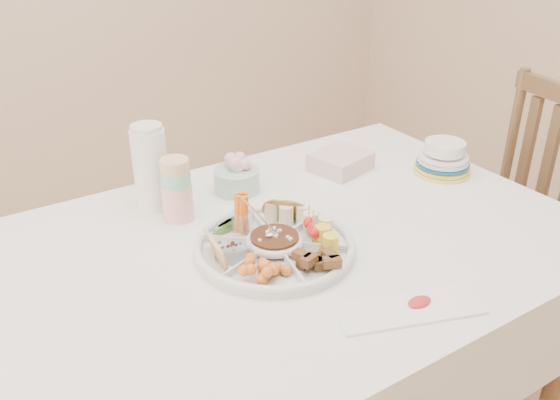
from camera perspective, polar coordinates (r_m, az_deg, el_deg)
dining_table at (r=1.71m, az=0.47°, el=-14.79°), size 1.52×1.02×0.76m
chair at (r=2.13m, az=19.98°, el=-3.06°), size 0.49×0.49×1.01m
party_tray at (r=1.42m, az=-0.52°, el=-4.25°), size 0.48×0.48×0.04m
bean_dip at (r=1.42m, az=-0.52°, el=-3.99°), size 0.15×0.15×0.04m
tortillas at (r=1.52m, az=0.23°, el=-1.01°), size 0.12×0.12×0.06m
carrot_cucumber at (r=1.48m, az=-4.46°, el=-1.21°), size 0.14×0.14×0.10m
pita_raisins at (r=1.38m, az=-5.59°, el=-4.52°), size 0.15×0.15×0.07m
cherries at (r=1.31m, az=-1.41°, el=-6.72°), size 0.15×0.15×0.05m
granola_chunks at (r=1.35m, az=3.79°, el=-5.56°), size 0.13×0.13×0.05m
banana_tomato at (r=1.45m, az=4.27°, el=-2.01°), size 0.15×0.15×0.10m
cup_stack at (r=1.55m, az=-10.00°, el=1.86°), size 0.10×0.10×0.22m
thermos at (r=1.62m, az=-12.37°, el=3.20°), size 0.11×0.11×0.24m
flower_bowl at (r=1.71m, az=-4.20°, el=2.41°), size 0.14×0.14×0.10m
napkin_stack at (r=1.85m, az=5.86°, el=3.72°), size 0.19×0.18×0.06m
plate_stack at (r=1.88m, az=15.48°, el=4.12°), size 0.22×0.22×0.11m
placemat at (r=1.28m, az=12.27°, el=-10.21°), size 0.33×0.20×0.01m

